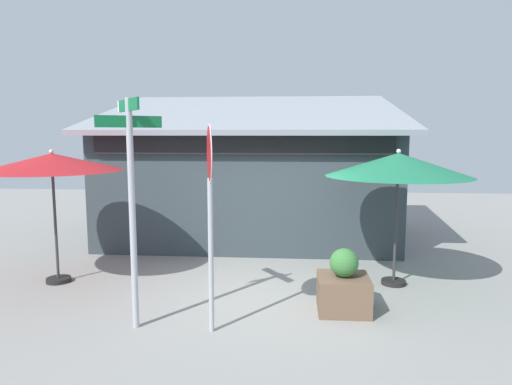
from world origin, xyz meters
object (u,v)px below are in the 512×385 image
Objects in this scene: patio_umbrella_forest_green_center at (398,166)px; stop_sign at (210,189)px; sidewalk_planter at (343,287)px; patio_umbrella_crimson_left at (52,163)px; street_sign_post at (131,190)px.

stop_sign is at bearing -142.90° from patio_umbrella_forest_green_center.
patio_umbrella_forest_green_center is at bearing 37.10° from stop_sign.
sidewalk_planter is at bearing 25.19° from stop_sign.
patio_umbrella_crimson_left is 0.97× the size of patio_umbrella_forest_green_center.
stop_sign is 2.67m from sidewalk_planter.
patio_umbrella_crimson_left is (-2.12, 1.84, 0.24)m from street_sign_post.
street_sign_post is 3.51m from sidewalk_planter.
patio_umbrella_crimson_left is at bearing 149.58° from stop_sign.
stop_sign reaches higher than patio_umbrella_crimson_left.
street_sign_post is at bearing 177.08° from stop_sign.
street_sign_post is 3.25× the size of sidewalk_planter.
street_sign_post is 1.30× the size of patio_umbrella_crimson_left.
street_sign_post is 1.25× the size of patio_umbrella_forest_green_center.
stop_sign is at bearing -30.42° from patio_umbrella_crimson_left.
patio_umbrella_crimson_left is at bearing -176.70° from patio_umbrella_forest_green_center.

